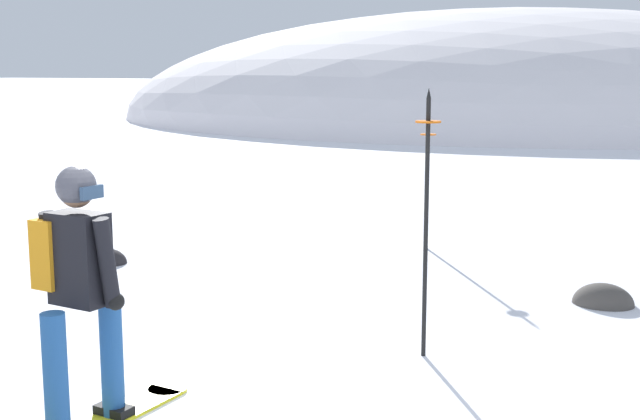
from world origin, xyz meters
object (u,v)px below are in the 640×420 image
(piste_marker_far, at_px, (427,172))
(rock_mid, at_px, (107,263))
(snowboarder_main, at_px, (78,292))
(rock_dark, at_px, (603,304))
(piste_marker_near, at_px, (426,207))

(piste_marker_far, xyz_separation_m, rock_mid, (-3.20, -2.42, -0.99))
(rock_mid, bearing_deg, snowboarder_main, -52.84)
(rock_dark, relative_size, rock_mid, 1.21)
(snowboarder_main, bearing_deg, rock_mid, 127.16)
(piste_marker_far, xyz_separation_m, rock_dark, (2.40, -1.79, -0.99))
(rock_dark, bearing_deg, piste_marker_near, -117.47)
(snowboarder_main, height_order, rock_mid, snowboarder_main)
(snowboarder_main, distance_m, rock_dark, 5.30)
(rock_mid, bearing_deg, piste_marker_near, -19.37)
(snowboarder_main, relative_size, rock_mid, 3.72)
(rock_dark, bearing_deg, snowboarder_main, -120.91)
(snowboarder_main, xyz_separation_m, piste_marker_far, (0.28, 6.27, 0.07))
(snowboarder_main, bearing_deg, rock_dark, 59.09)
(rock_dark, xyz_separation_m, rock_mid, (-5.60, -0.63, 0.00))
(piste_marker_near, height_order, rock_mid, piste_marker_near)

